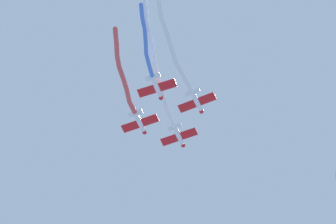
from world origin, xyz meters
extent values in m
ellipsoid|color=white|center=(-5.16, 3.76, 88.15)|extent=(1.94, 5.02, 1.01)
sphere|color=red|center=(-4.71, 6.07, 88.15)|extent=(1.00, 1.00, 0.86)
ellipsoid|color=#1E2D4C|center=(-5.04, 4.37, 88.53)|extent=(0.90, 1.34, 0.54)
cube|color=red|center=(-5.13, 3.93, 88.01)|extent=(7.34, 3.03, 0.13)
cube|color=white|center=(-5.56, 1.74, 88.24)|extent=(2.92, 1.46, 0.11)
cube|color=red|center=(-5.54, 1.83, 88.76)|extent=(0.35, 1.12, 1.39)
cylinder|color=white|center=(-5.99, -0.33, 88.38)|extent=(1.75, 3.56, 1.62)
cylinder|color=white|center=(-6.46, -3.57, 89.05)|extent=(1.20, 3.29, 1.70)
cylinder|color=white|center=(-6.73, -6.81, 89.65)|extent=(1.31, 3.49, 1.48)
cylinder|color=white|center=(-6.79, -10.03, 89.98)|extent=(1.21, 3.13, 1.26)
cylinder|color=white|center=(-6.69, -13.11, 90.14)|extent=(1.05, 3.12, 1.11)
cylinder|color=white|center=(-6.69, -16.43, 90.58)|extent=(0.88, 3.72, 1.57)
cylinder|color=white|center=(-6.54, -20.00, 91.04)|extent=(1.36, 3.66, 1.15)
sphere|color=white|center=(-5.64, 1.35, 88.09)|extent=(0.76, 0.76, 0.76)
sphere|color=white|center=(-6.34, -2.02, 88.66)|extent=(0.76, 0.76, 0.76)
sphere|color=white|center=(-6.59, -5.12, 89.43)|extent=(0.76, 0.76, 0.76)
sphere|color=white|center=(-6.86, -8.50, 89.87)|extent=(0.76, 0.76, 0.76)
sphere|color=white|center=(-6.71, -11.57, 90.08)|extent=(0.76, 0.76, 0.76)
sphere|color=white|center=(-6.66, -14.65, 90.20)|extent=(0.76, 0.76, 0.76)
sphere|color=white|center=(-6.72, -18.22, 90.97)|extent=(0.76, 0.76, 0.76)
sphere|color=white|center=(-6.35, -21.79, 91.12)|extent=(0.76, 0.76, 0.76)
ellipsoid|color=white|center=(-11.77, -0.79, 87.75)|extent=(1.89, 5.02, 1.01)
sphere|color=red|center=(-11.34, 1.52, 87.75)|extent=(1.00, 1.00, 0.86)
ellipsoid|color=#1E2D4C|center=(-11.66, -0.19, 88.13)|extent=(0.89, 1.33, 0.54)
cube|color=red|center=(-11.74, -0.63, 87.61)|extent=(7.34, 2.96, 0.13)
cube|color=white|center=(-12.15, -2.82, 87.84)|extent=(2.92, 1.44, 0.11)
cube|color=red|center=(-12.13, -2.73, 88.36)|extent=(0.34, 1.12, 1.39)
cylinder|color=#DB4C4C|center=(-12.49, -4.19, 87.90)|extent=(1.70, 2.25, 1.59)
cylinder|color=#DB4C4C|center=(-12.74, -6.44, 88.24)|extent=(0.96, 2.60, 1.19)
cylinder|color=#DB4C4C|center=(-12.79, -8.73, 88.42)|extent=(1.32, 2.14, 1.31)
cylinder|color=#DB4C4C|center=(-13.00, -10.90, 88.77)|extent=(1.44, 2.51, 1.73)
cylinder|color=#DB4C4C|center=(-13.12, -13.03, 89.26)|extent=(1.07, 2.15, 1.36)
cylinder|color=#DB4C4C|center=(-12.86, -15.21, 89.51)|extent=(1.49, 2.53, 1.19)
cylinder|color=#DB4C4C|center=(-12.49, -17.60, 89.84)|extent=(1.45, 2.63, 1.67)
sphere|color=#DB4C4C|center=(-12.22, -3.21, 87.69)|extent=(0.86, 0.86, 0.86)
sphere|color=#DB4C4C|center=(-12.75, -5.18, 88.11)|extent=(0.86, 0.86, 0.86)
sphere|color=#DB4C4C|center=(-12.73, -7.69, 88.37)|extent=(0.86, 0.86, 0.86)
sphere|color=#DB4C4C|center=(-12.84, -9.77, 88.47)|extent=(0.86, 0.86, 0.86)
sphere|color=#DB4C4C|center=(-13.15, -12.03, 89.08)|extent=(0.86, 0.86, 0.86)
sphere|color=#DB4C4C|center=(-13.08, -14.02, 89.45)|extent=(0.86, 0.86, 0.86)
sphere|color=#DB4C4C|center=(-12.64, -16.39, 89.58)|extent=(0.86, 0.86, 0.86)
sphere|color=#DB4C4C|center=(-12.35, -18.81, 90.10)|extent=(0.86, 0.86, 0.86)
ellipsoid|color=white|center=(-0.61, -2.85, 88.45)|extent=(2.09, 5.02, 1.01)
sphere|color=red|center=(-0.08, -0.56, 88.45)|extent=(1.03, 1.03, 0.86)
ellipsoid|color=#1E2D4C|center=(-0.47, -2.25, 88.83)|extent=(0.93, 1.35, 0.54)
cube|color=red|center=(-0.57, -2.68, 88.31)|extent=(7.35, 3.24, 0.13)
cube|color=white|center=(-1.07, -4.86, 88.54)|extent=(2.93, 1.54, 0.11)
cube|color=red|center=(-1.05, -4.76, 89.06)|extent=(0.38, 1.12, 1.39)
cylinder|color=white|center=(-1.60, -6.80, 88.29)|extent=(1.83, 3.34, 1.18)
cylinder|color=white|center=(-2.46, -9.74, 88.15)|extent=(1.71, 3.02, 0.98)
cylinder|color=white|center=(-3.05, -12.69, 88.21)|extent=(1.46, 3.23, 1.33)
cylinder|color=white|center=(-3.36, -15.76, 88.37)|extent=(1.37, 3.10, 1.20)
cylinder|color=white|center=(-3.69, -18.64, 88.33)|extent=(1.47, 2.87, 1.33)
cylinder|color=white|center=(-3.79, -21.54, 88.36)|extent=(1.25, 3.14, 1.38)
sphere|color=white|center=(-1.16, -5.24, 88.39)|extent=(0.82, 0.82, 0.82)
sphere|color=white|center=(-2.03, -8.35, 88.19)|extent=(0.82, 0.82, 0.82)
sphere|color=white|center=(-2.88, -11.13, 88.11)|extent=(0.82, 0.82, 0.82)
sphere|color=white|center=(-3.22, -14.25, 88.31)|extent=(0.82, 0.82, 0.82)
sphere|color=white|center=(-3.51, -17.26, 88.43)|extent=(0.82, 0.82, 0.82)
sphere|color=white|center=(-3.86, -20.01, 88.23)|extent=(0.82, 0.82, 0.82)
ellipsoid|color=white|center=(-7.22, -7.40, 87.95)|extent=(1.69, 5.01, 1.01)
sphere|color=red|center=(-6.89, -5.08, 87.95)|extent=(0.97, 0.97, 0.86)
ellipsoid|color=#1E2D4C|center=(-7.13, -6.79, 88.33)|extent=(0.84, 1.31, 0.54)
cube|color=red|center=(-7.19, -7.24, 87.81)|extent=(7.32, 2.66, 0.13)
cube|color=white|center=(-7.51, -9.45, 88.04)|extent=(2.90, 1.32, 0.11)
cube|color=red|center=(-7.49, -9.35, 88.56)|extent=(0.29, 1.13, 1.39)
cylinder|color=#4C75DB|center=(-7.65, -10.88, 88.10)|extent=(1.10, 2.23, 1.32)
cylinder|color=#4C75DB|center=(-7.76, -12.94, 88.33)|extent=(1.03, 2.07, 1.04)
cylinder|color=#4C75DB|center=(-7.61, -15.02, 88.54)|extent=(1.32, 2.28, 1.36)
cylinder|color=#4C75DB|center=(-7.30, -17.12, 88.70)|extent=(1.12, 2.18, 0.90)
cylinder|color=#4C75DB|center=(-7.14, -19.28, 88.85)|extent=(0.74, 2.34, 1.10)
cylinder|color=#4C75DB|center=(-7.03, -21.40, 89.29)|extent=(1.12, 2.20, 1.39)
sphere|color=#4C75DB|center=(-7.56, -9.84, 87.89)|extent=(0.70, 0.70, 0.70)
sphere|color=#4C75DB|center=(-7.74, -11.92, 88.30)|extent=(0.70, 0.70, 0.70)
sphere|color=#4C75DB|center=(-7.79, -13.97, 88.35)|extent=(0.70, 0.70, 0.70)
sphere|color=#4C75DB|center=(-7.44, -16.08, 88.73)|extent=(0.70, 0.70, 0.70)
sphere|color=#4C75DB|center=(-7.15, -18.16, 88.67)|extent=(0.70, 0.70, 0.70)
sphere|color=#4C75DB|center=(-7.13, -20.39, 89.04)|extent=(0.70, 0.70, 0.70)
sphere|color=#4C75DB|center=(-6.92, -22.40, 89.54)|extent=(0.70, 0.70, 0.70)
camera|label=1|loc=(2.72, -49.00, 5.06)|focal=55.28mm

